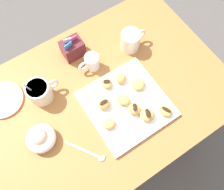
% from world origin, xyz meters
% --- Properties ---
extents(ground_plane, '(8.00, 8.00, 0.00)m').
position_xyz_m(ground_plane, '(0.00, 0.00, 0.00)').
color(ground_plane, '#514C47').
extents(dining_table, '(1.01, 0.72, 0.73)m').
position_xyz_m(dining_table, '(0.00, 0.00, 0.58)').
color(dining_table, '#A36633').
rests_on(dining_table, ground_plane).
extents(pastry_plate_square, '(0.30, 0.30, 0.02)m').
position_xyz_m(pastry_plate_square, '(0.05, -0.09, 0.73)').
color(pastry_plate_square, white).
rests_on(pastry_plate_square, dining_table).
extents(coffee_mug_cream_left, '(0.13, 0.09, 0.14)m').
position_xyz_m(coffee_mug_cream_left, '(-0.21, 0.13, 0.77)').
color(coffee_mug_cream_left, silver).
rests_on(coffee_mug_cream_left, dining_table).
extents(coffee_mug_cream_right, '(0.12, 0.08, 0.09)m').
position_xyz_m(coffee_mug_cream_right, '(0.22, 0.13, 0.78)').
color(coffee_mug_cream_right, silver).
rests_on(coffee_mug_cream_right, dining_table).
extents(cream_pitcher_white, '(0.10, 0.06, 0.07)m').
position_xyz_m(cream_pitcher_white, '(0.03, 0.14, 0.77)').
color(cream_pitcher_white, white).
rests_on(cream_pitcher_white, dining_table).
extents(sugar_caddy, '(0.09, 0.07, 0.11)m').
position_xyz_m(sugar_caddy, '(-0.01, 0.24, 0.77)').
color(sugar_caddy, '#561E23').
rests_on(sugar_caddy, dining_table).
extents(ice_cream_bowl, '(0.11, 0.11, 0.08)m').
position_xyz_m(ice_cream_bowl, '(-0.30, -0.03, 0.76)').
color(ice_cream_bowl, white).
rests_on(ice_cream_bowl, dining_table).
extents(saucer_coral_left, '(0.16, 0.16, 0.01)m').
position_xyz_m(saucer_coral_left, '(-0.35, 0.20, 0.73)').
color(saucer_coral_left, '#E5704C').
rests_on(saucer_coral_left, dining_table).
extents(loose_spoon_near_saucer, '(0.10, 0.14, 0.01)m').
position_xyz_m(loose_spoon_near_saucer, '(-0.17, -0.17, 0.73)').
color(loose_spoon_near_saucer, silver).
rests_on(loose_spoon_near_saucer, dining_table).
extents(beignet_0, '(0.07, 0.07, 0.03)m').
position_xyz_m(beignet_0, '(0.13, -0.05, 0.76)').
color(beignet_0, '#DBA351').
rests_on(beignet_0, pastry_plate_square).
extents(beignet_1, '(0.06, 0.06, 0.04)m').
position_xyz_m(beignet_1, '(0.09, 0.01, 0.76)').
color(beignet_1, '#DBA351').
rests_on(beignet_1, pastry_plate_square).
extents(beignet_2, '(0.06, 0.06, 0.04)m').
position_xyz_m(beignet_2, '(-0.03, -0.05, 0.76)').
color(beignet_2, '#DBA351').
rests_on(beignet_2, pastry_plate_square).
extents(chocolate_drizzle_2, '(0.04, 0.02, 0.00)m').
position_xyz_m(chocolate_drizzle_2, '(-0.03, -0.05, 0.78)').
color(chocolate_drizzle_2, black).
rests_on(chocolate_drizzle_2, beignet_2).
extents(beignet_3, '(0.06, 0.06, 0.03)m').
position_xyz_m(beignet_3, '(-0.06, -0.12, 0.76)').
color(beignet_3, '#DBA351').
rests_on(beignet_3, pastry_plate_square).
extents(beignet_4, '(0.07, 0.07, 0.03)m').
position_xyz_m(beignet_4, '(0.04, -0.07, 0.76)').
color(beignet_4, '#DBA351').
rests_on(beignet_4, pastry_plate_square).
extents(beignet_5, '(0.04, 0.05, 0.03)m').
position_xyz_m(beignet_5, '(0.03, 0.02, 0.76)').
color(beignet_5, '#DBA351').
rests_on(beignet_5, pastry_plate_square).
extents(chocolate_drizzle_5, '(0.03, 0.03, 0.00)m').
position_xyz_m(chocolate_drizzle_5, '(0.03, 0.02, 0.77)').
color(chocolate_drizzle_5, black).
rests_on(chocolate_drizzle_5, beignet_5).
extents(beignet_6, '(0.07, 0.07, 0.04)m').
position_xyz_m(beignet_6, '(0.05, -0.13, 0.76)').
color(beignet_6, '#DBA351').
rests_on(beignet_6, pastry_plate_square).
extents(chocolate_drizzle_6, '(0.03, 0.04, 0.00)m').
position_xyz_m(chocolate_drizzle_6, '(0.05, -0.13, 0.78)').
color(chocolate_drizzle_6, black).
rests_on(chocolate_drizzle_6, beignet_6).
extents(beignet_7, '(0.06, 0.07, 0.03)m').
position_xyz_m(beignet_7, '(0.15, -0.20, 0.76)').
color(beignet_7, '#DBA351').
rests_on(beignet_7, pastry_plate_square).
extents(chocolate_drizzle_7, '(0.03, 0.04, 0.00)m').
position_xyz_m(chocolate_drizzle_7, '(0.15, -0.20, 0.77)').
color(chocolate_drizzle_7, black).
rests_on(chocolate_drizzle_7, beignet_7).
extents(beignet_8, '(0.07, 0.06, 0.04)m').
position_xyz_m(beignet_8, '(0.08, -0.17, 0.76)').
color(beignet_8, '#DBA351').
rests_on(beignet_8, pastry_plate_square).
extents(chocolate_drizzle_8, '(0.03, 0.04, 0.00)m').
position_xyz_m(chocolate_drizzle_8, '(0.08, -0.17, 0.78)').
color(chocolate_drizzle_8, black).
rests_on(chocolate_drizzle_8, beignet_8).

